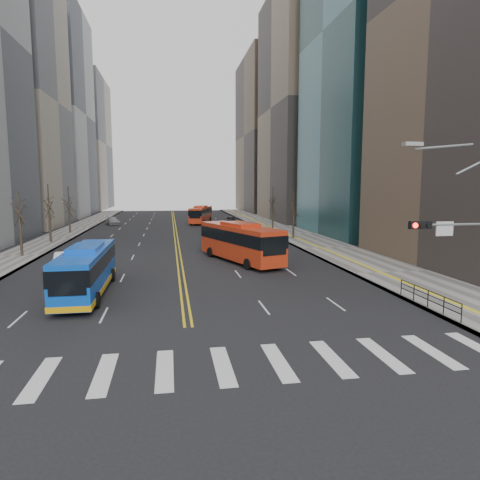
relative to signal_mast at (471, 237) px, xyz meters
name	(u,v)px	position (x,y,z in m)	size (l,w,h in m)	color
ground	(194,368)	(-13.77, -2.00, -4.86)	(220.00, 220.00, 0.00)	black
sidewalk_right	(293,234)	(3.73, 43.00, -4.78)	(7.00, 130.00, 0.15)	slate
sidewalk_left	(55,239)	(-30.27, 43.00, -4.78)	(5.00, 130.00, 0.15)	slate
crosswalk	(194,367)	(-13.77, -2.00, -4.85)	(26.70, 4.00, 0.01)	silver
centerline	(175,230)	(-13.77, 53.00, -4.85)	(0.55, 100.00, 0.01)	gold
office_towers	(172,98)	(-13.64, 66.51, 19.07)	(83.00, 134.00, 58.00)	#98989B
signal_mast	(471,237)	(0.00, 0.00, 0.00)	(5.37, 0.37, 9.39)	gray
pedestrian_railing	(428,296)	(0.53, 4.00, -4.03)	(0.06, 6.06, 1.02)	black
street_trees	(114,207)	(-20.94, 32.55, 0.02)	(35.20, 47.20, 7.60)	black
blue_bus	(87,269)	(-20.27, 11.18, -3.10)	(2.71, 11.48, 3.35)	blue
red_bus_near	(240,240)	(-7.94, 21.70, -2.73)	(6.71, 12.38, 3.83)	red
red_bus_far	(201,213)	(-8.60, 64.46, -2.94)	(5.34, 11.07, 3.43)	red
car_white	(63,260)	(-24.18, 21.45, -4.17)	(1.46, 4.18, 1.38)	silver
car_dark_mid	(255,231)	(-2.25, 42.55, -4.23)	(1.48, 3.68, 1.25)	black
car_silver	(113,221)	(-25.25, 64.40, -4.16)	(1.94, 4.78, 1.39)	gray
car_dark_far	(229,220)	(-2.84, 65.42, -4.30)	(1.84, 3.99, 1.11)	black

